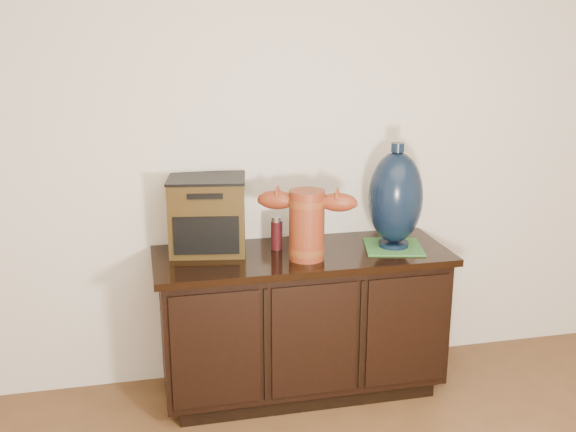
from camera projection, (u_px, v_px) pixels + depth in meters
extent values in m
plane|color=silver|center=(290.00, 134.00, 3.43)|extent=(4.50, 0.00, 4.50)
cube|color=black|center=(301.00, 381.00, 3.52)|extent=(1.29, 0.45, 0.08)
cube|color=black|center=(302.00, 318.00, 3.42)|extent=(1.40, 0.50, 0.64)
cube|color=black|center=(302.00, 256.00, 3.33)|extent=(1.46, 0.56, 0.03)
cube|color=black|center=(216.00, 350.00, 3.09)|extent=(0.41, 0.01, 0.56)
cube|color=black|center=(314.00, 340.00, 3.18)|extent=(0.41, 0.01, 0.56)
cube|color=black|center=(407.00, 331.00, 3.28)|extent=(0.41, 0.01, 0.56)
cylinder|color=maroon|center=(307.00, 225.00, 3.19)|extent=(0.22, 0.22, 0.34)
cylinder|color=#461B0D|center=(307.00, 250.00, 3.22)|extent=(0.22, 0.22, 0.03)
cylinder|color=#461B0D|center=(307.00, 202.00, 3.16)|extent=(0.22, 0.22, 0.03)
ellipsoid|color=maroon|center=(276.00, 200.00, 3.18)|extent=(0.20, 0.14, 0.09)
ellipsoid|color=maroon|center=(338.00, 202.00, 3.14)|extent=(0.20, 0.14, 0.09)
cube|color=#38270E|center=(208.00, 216.00, 3.31)|extent=(0.40, 0.34, 0.36)
cube|color=black|center=(206.00, 236.00, 3.18)|extent=(0.31, 0.06, 0.19)
cube|color=black|center=(207.00, 178.00, 3.25)|extent=(0.42, 0.36, 0.01)
cube|color=#32682F|center=(393.00, 247.00, 3.40)|extent=(0.34, 0.34, 0.01)
cylinder|color=black|center=(393.00, 244.00, 3.39)|extent=(0.15, 0.15, 0.02)
ellipsoid|color=black|center=(395.00, 198.00, 3.33)|extent=(0.33, 0.33, 0.46)
cylinder|color=black|center=(398.00, 147.00, 3.26)|extent=(0.06, 0.06, 0.04)
cylinder|color=#5A0F16|center=(277.00, 235.00, 3.36)|extent=(0.06, 0.06, 0.14)
cylinder|color=silver|center=(277.00, 219.00, 3.33)|extent=(0.05, 0.05, 0.02)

